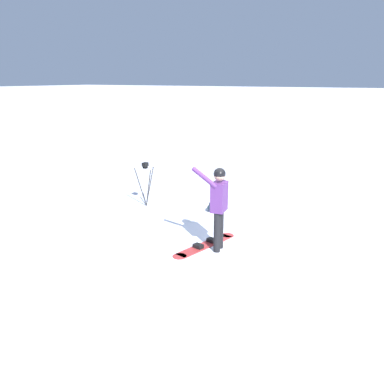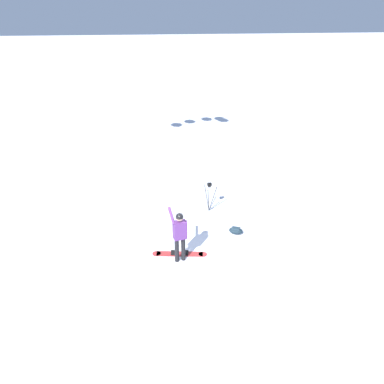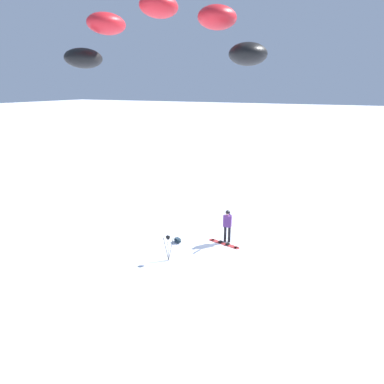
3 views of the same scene
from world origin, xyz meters
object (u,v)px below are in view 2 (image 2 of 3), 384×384
Objects in this scene: snowboard at (180,254)px; camera_tripod at (209,191)px; snowboarder at (180,232)px; gear_bag_large at (236,230)px.

camera_tripod is (-2.80, 1.68, 0.87)m from snowboard.
snowboarder is 2.75m from gear_bag_large.
camera_tripod is (-1.90, -0.55, 0.77)m from gear_bag_large.
snowboarder is 3.57m from camera_tripod.
camera_tripod reaches higher than gear_bag_large.
snowboard is 1.46× the size of camera_tripod.
gear_bag_large is (-0.90, 2.23, 0.10)m from snowboard.
camera_tripod is at bearing -163.81° from gear_bag_large.
camera_tripod reaches higher than snowboard.
camera_tripod is (-3.13, 1.72, -0.18)m from snowboarder.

